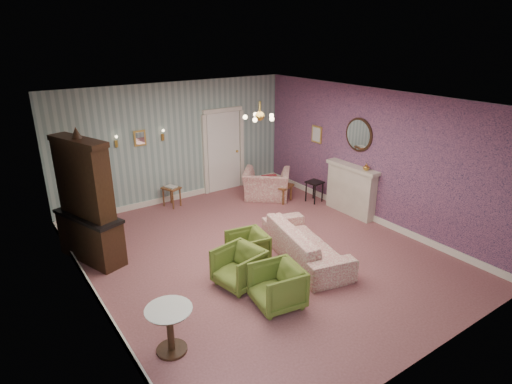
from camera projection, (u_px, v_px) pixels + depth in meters
floor at (259, 254)px, 8.23m from camera, size 7.00×7.00×0.00m
ceiling at (260, 101)px, 7.20m from camera, size 7.00×7.00×0.00m
wall_back at (176, 143)px, 10.40m from camera, size 6.00×0.00×6.00m
wall_front at (432, 264)px, 5.03m from camera, size 6.00×0.00×6.00m
wall_left at (88, 223)px, 6.12m from camera, size 0.00×7.00×7.00m
wall_right at (372, 156)px, 9.32m from camera, size 0.00×7.00×7.00m
wall_right_floral at (372, 156)px, 9.31m from camera, size 0.00×7.00×7.00m
door at (224, 150)px, 11.20m from camera, size 1.12×0.12×2.16m
olive_chair_a at (277, 285)px, 6.58m from camera, size 0.78×0.81×0.74m
olive_chair_b at (239, 266)px, 7.11m from camera, size 0.78×0.82×0.73m
olive_chair_c at (247, 247)px, 7.80m from camera, size 0.71×0.74×0.67m
sofa_chintz at (306, 237)px, 7.93m from camera, size 1.13×2.29×0.86m
wingback_chair at (267, 180)px, 10.79m from camera, size 1.32×1.28×0.98m
dresser at (85, 198)px, 7.64m from camera, size 0.96×1.55×2.44m
fireplace at (351, 190)px, 9.86m from camera, size 0.30×1.40×1.16m
mantel_vase at (366, 167)px, 9.31m from camera, size 0.15×0.15×0.15m
oval_mirror at (359, 135)px, 9.46m from camera, size 0.04×0.76×0.84m
framed_print at (317, 134)px, 10.59m from camera, size 0.04×0.34×0.42m
coffee_table at (275, 191)px, 10.80m from camera, size 0.74×0.96×0.43m
side_table_black at (314, 192)px, 10.62m from camera, size 0.40×0.40×0.53m
pedestal_table at (170, 330)px, 5.63m from camera, size 0.74×0.74×0.68m
nesting_table at (172, 196)px, 10.36m from camera, size 0.44×0.49×0.53m
gilt_mirror_back at (140, 138)px, 9.80m from camera, size 0.28×0.06×0.36m
sconce_left at (116, 142)px, 9.49m from camera, size 0.16×0.12×0.30m
sconce_right at (163, 135)px, 10.08m from camera, size 0.16×0.12×0.30m
chandelier at (260, 117)px, 7.30m from camera, size 0.56×0.56×0.36m
burgundy_cushion at (269, 182)px, 10.65m from camera, size 0.41×0.28×0.39m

